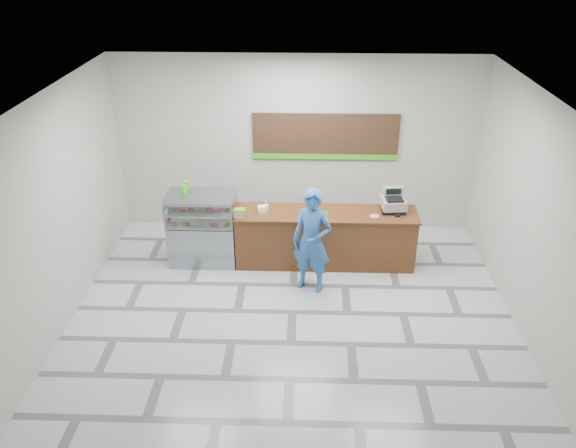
{
  "coord_description": "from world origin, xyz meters",
  "views": [
    {
      "loc": [
        0.17,
        -7.33,
        5.51
      ],
      "look_at": [
        -0.1,
        0.9,
        1.13
      ],
      "focal_mm": 35.0,
      "sensor_mm": 36.0,
      "label": 1
    }
  ],
  "objects_px": {
    "cash_register": "(393,202)",
    "sales_counter": "(325,238)",
    "serving_tray": "(315,214)",
    "customer": "(312,241)",
    "display_case": "(203,228)"
  },
  "relations": [
    {
      "from": "sales_counter",
      "to": "cash_register",
      "type": "bearing_deg",
      "value": 6.89
    },
    {
      "from": "cash_register",
      "to": "serving_tray",
      "type": "distance_m",
      "value": 1.42
    },
    {
      "from": "cash_register",
      "to": "serving_tray",
      "type": "relative_size",
      "value": 1.09
    },
    {
      "from": "sales_counter",
      "to": "cash_register",
      "type": "relative_size",
      "value": 6.78
    },
    {
      "from": "cash_register",
      "to": "sales_counter",
      "type": "bearing_deg",
      "value": -179.07
    },
    {
      "from": "sales_counter",
      "to": "customer",
      "type": "distance_m",
      "value": 0.95
    },
    {
      "from": "sales_counter",
      "to": "customer",
      "type": "relative_size",
      "value": 1.78
    },
    {
      "from": "display_case",
      "to": "cash_register",
      "type": "height_order",
      "value": "cash_register"
    },
    {
      "from": "display_case",
      "to": "customer",
      "type": "bearing_deg",
      "value": -22.82
    },
    {
      "from": "serving_tray",
      "to": "customer",
      "type": "bearing_deg",
      "value": -81.35
    },
    {
      "from": "serving_tray",
      "to": "customer",
      "type": "distance_m",
      "value": 0.74
    },
    {
      "from": "display_case",
      "to": "serving_tray",
      "type": "bearing_deg",
      "value": -2.86
    },
    {
      "from": "sales_counter",
      "to": "serving_tray",
      "type": "xyz_separation_m",
      "value": [
        -0.19,
        -0.1,
        0.52
      ]
    },
    {
      "from": "sales_counter",
      "to": "serving_tray",
      "type": "distance_m",
      "value": 0.57
    },
    {
      "from": "sales_counter",
      "to": "display_case",
      "type": "height_order",
      "value": "display_case"
    }
  ]
}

